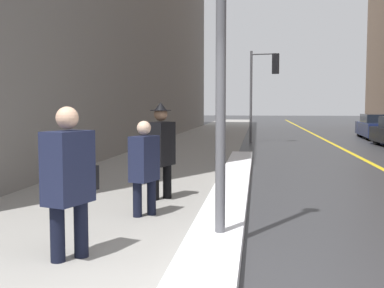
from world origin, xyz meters
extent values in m
cube|color=gray|center=(-2.00, 15.00, 0.01)|extent=(4.00, 80.00, 0.01)
cube|color=gold|center=(4.00, 15.00, 0.00)|extent=(0.16, 80.00, 0.00)
cube|color=white|center=(0.20, 5.48, 0.09)|extent=(0.65, 12.81, 0.19)
cylinder|color=#515156|center=(0.25, 1.70, 2.49)|extent=(0.12, 0.12, 4.99)
cylinder|color=#515156|center=(0.37, 18.29, 2.08)|extent=(0.11, 0.11, 4.16)
cylinder|color=#515156|center=(0.91, 18.19, 4.01)|extent=(1.10, 0.26, 0.07)
cube|color=black|center=(1.45, 18.10, 3.56)|extent=(0.33, 0.25, 0.90)
sphere|color=red|center=(1.47, 18.21, 3.85)|extent=(0.19, 0.19, 0.19)
sphere|color=orange|center=(1.47, 18.21, 3.56)|extent=(0.19, 0.19, 0.19)
sphere|color=green|center=(1.47, 18.21, 3.27)|extent=(0.19, 0.19, 0.19)
cylinder|color=black|center=(-1.24, 1.10, 0.45)|extent=(0.16, 0.16, 0.90)
cylinder|color=black|center=(-1.43, 0.90, 0.45)|extent=(0.16, 0.16, 0.90)
cube|color=#191E38|center=(-1.34, 1.00, 1.02)|extent=(0.47, 0.62, 0.79)
sphere|color=tan|center=(-1.34, 1.00, 1.56)|extent=(0.24, 0.24, 0.24)
cube|color=black|center=(-1.22, 1.35, 0.85)|extent=(0.16, 0.24, 0.28)
cylinder|color=black|center=(-0.92, 3.23, 0.39)|extent=(0.14, 0.14, 0.78)
cylinder|color=black|center=(-1.10, 3.06, 0.39)|extent=(0.14, 0.14, 0.78)
cube|color=#191E38|center=(-1.01, 3.14, 0.89)|extent=(0.41, 0.54, 0.68)
sphere|color=beige|center=(-1.01, 3.14, 1.35)|extent=(0.21, 0.21, 0.21)
cylinder|color=black|center=(-0.93, 4.57, 0.44)|extent=(0.16, 0.16, 0.89)
cylinder|color=black|center=(-1.12, 4.38, 0.44)|extent=(0.16, 0.16, 0.89)
cube|color=black|center=(-1.03, 4.48, 1.01)|extent=(0.46, 0.61, 0.78)
sphere|color=#8C664C|center=(-1.03, 4.48, 1.54)|extent=(0.24, 0.24, 0.24)
cylinder|color=black|center=(-1.03, 4.48, 1.60)|extent=(0.37, 0.37, 0.01)
cone|color=black|center=(-1.03, 4.48, 1.68)|extent=(0.23, 0.23, 0.14)
cylinder|color=black|center=(5.79, 17.70, 0.35)|extent=(0.22, 0.71, 0.71)
cube|color=navy|center=(6.96, 22.01, 0.48)|extent=(2.16, 4.82, 0.67)
cube|color=black|center=(6.95, 21.90, 1.04)|extent=(1.87, 2.55, 0.44)
cylinder|color=black|center=(6.25, 23.52, 0.33)|extent=(0.26, 0.67, 0.65)
cylinder|color=black|center=(6.07, 20.61, 0.33)|extent=(0.26, 0.67, 0.65)
camera|label=1|loc=(0.68, -3.91, 1.69)|focal=45.00mm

